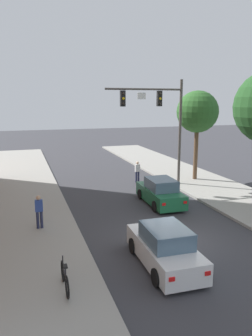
{
  "coord_description": "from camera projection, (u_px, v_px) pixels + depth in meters",
  "views": [
    {
      "loc": [
        -6.46,
        -12.63,
        6.21
      ],
      "look_at": [
        -0.14,
        6.87,
        2.0
      ],
      "focal_mm": 35.32,
      "sensor_mm": 36.0,
      "label": 1
    }
  ],
  "objects": [
    {
      "name": "ground_plane",
      "position": [
        176.0,
        240.0,
        14.97
      ],
      "size": [
        120.0,
        120.0,
        0.0
      ],
      "primitive_type": "plane",
      "color": "#38383D"
    },
    {
      "name": "car_lead_green",
      "position": [
        160.0,
        193.0,
        20.01
      ],
      "size": [
        1.92,
        4.28,
        1.6
      ],
      "color": "#1E663D",
      "rests_on": "ground"
    },
    {
      "name": "bicycle_leaning",
      "position": [
        65.0,
        278.0,
        10.74
      ],
      "size": [
        0.12,
        1.77,
        0.98
      ],
      "color": "black",
      "rests_on": "sidewalk_left"
    },
    {
      "name": "pedestrian_sidewalk_left_walker",
      "position": [
        39.0,
        210.0,
        15.78
      ],
      "size": [
        0.36,
        0.22,
        1.64
      ],
      "color": "#232847",
      "rests_on": "sidewalk_left"
    },
    {
      "name": "car_following_white",
      "position": [
        164.0,
        248.0,
        12.52
      ],
      "size": [
        1.91,
        4.27,
        1.6
      ],
      "color": "silver",
      "rests_on": "ground"
    },
    {
      "name": "sidewalk_left",
      "position": [
        26.0,
        259.0,
        12.99
      ],
      "size": [
        5.0,
        60.0,
        0.15
      ],
      "primitive_type": "cube",
      "color": "#99968E",
      "rests_on": "ground"
    },
    {
      "name": "traffic_signal_mast",
      "position": [
        161.0,
        114.0,
        23.08
      ],
      "size": [
        5.65,
        0.38,
        7.5
      ],
      "color": "#514C47",
      "rests_on": "sidewalk_right"
    },
    {
      "name": "street_tree_second",
      "position": [
        197.0,
        112.0,
        24.96
      ],
      "size": [
        3.16,
        3.16,
        6.79
      ],
      "color": "brown",
      "rests_on": "sidewalk_right"
    },
    {
      "name": "pedestrian_crossing_road",
      "position": [
        137.0,
        171.0,
        25.3
      ],
      "size": [
        0.36,
        0.22,
        1.64
      ],
      "color": "#232847",
      "rests_on": "ground"
    }
  ]
}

